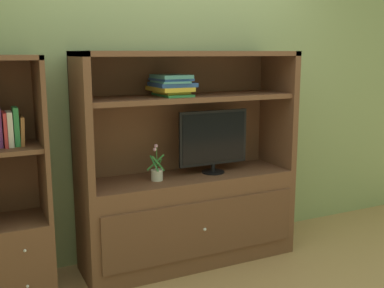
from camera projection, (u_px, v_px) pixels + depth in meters
The scene contains 8 objects.
ground_plane at pixel (213, 281), 3.32m from camera, with size 8.00×8.00×0.00m, color tan.
painted_rear_wall at pixel (170, 78), 3.71m from camera, with size 6.00×0.10×2.80m, color #8C9E6B.
media_console at pixel (189, 196), 3.58m from camera, with size 1.65×0.52×1.61m.
tv_monitor at pixel (213, 140), 3.56m from camera, with size 0.57×0.18×0.49m.
potted_plant at pixel (157, 173), 3.38m from camera, with size 0.14×0.11×0.27m.
magazine_stack at pixel (171, 85), 3.35m from camera, with size 0.29×0.35×0.15m.
bookshelf_tall at pixel (19, 217), 3.05m from camera, with size 0.37×0.44×1.59m.
upright_book_row at pixel (6, 128), 2.91m from camera, with size 0.20×0.17×0.25m.
Camera 1 is at (-1.47, -2.69, 1.60)m, focal length 43.56 mm.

